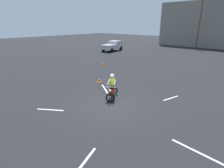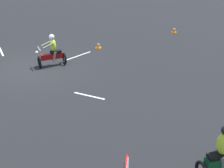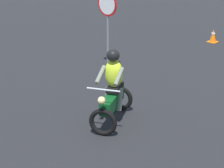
% 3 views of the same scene
% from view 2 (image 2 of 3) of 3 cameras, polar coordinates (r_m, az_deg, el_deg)
% --- Properties ---
extents(ground_plane, '(120.00, 120.00, 0.00)m').
position_cam_2_polar(ground_plane, '(16.22, -14.03, 2.69)').
color(ground_plane, black).
extents(motorcycle_rider_foreground, '(1.25, 1.51, 1.66)m').
position_cam_2_polar(motorcycle_rider_foreground, '(16.18, -10.89, 5.72)').
color(motorcycle_rider_foreground, black).
rests_on(motorcycle_rider_foreground, ground).
extents(motorcycle_rider_background, '(1.17, 1.52, 1.66)m').
position_cam_2_polar(motorcycle_rider_background, '(9.24, 19.67, -12.03)').
color(motorcycle_rider_background, black).
rests_on(motorcycle_rider_background, ground).
extents(traffic_cone_mid_center, '(0.32, 0.32, 0.34)m').
position_cam_2_polar(traffic_cone_mid_center, '(18.69, -2.53, 7.08)').
color(traffic_cone_mid_center, orange).
rests_on(traffic_cone_mid_center, ground).
extents(traffic_cone_mid_left, '(0.32, 0.32, 0.37)m').
position_cam_2_polar(traffic_cone_mid_left, '(22.18, 11.30, 9.67)').
color(traffic_cone_mid_left, orange).
rests_on(traffic_cone_mid_left, ground).
extents(lane_stripe_n, '(0.51, 1.42, 0.01)m').
position_cam_2_polar(lane_stripe_n, '(13.16, -4.19, -2.16)').
color(lane_stripe_n, silver).
rests_on(lane_stripe_n, ground).
extents(lane_stripe_nw, '(1.60, 1.13, 0.01)m').
position_cam_2_polar(lane_stripe_nw, '(17.56, -6.21, 5.14)').
color(lane_stripe_nw, silver).
rests_on(lane_stripe_nw, ground).
extents(lane_stripe_sw, '(1.40, 0.98, 0.01)m').
position_cam_2_polar(lane_stripe_sw, '(19.22, -19.59, 5.61)').
color(lane_stripe_sw, silver).
rests_on(lane_stripe_sw, ground).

